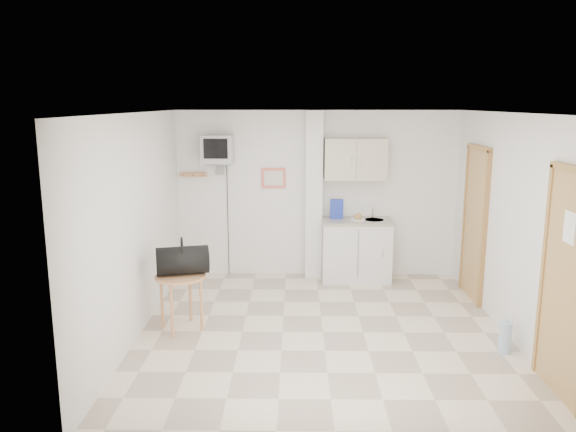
{
  "coord_description": "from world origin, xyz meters",
  "views": [
    {
      "loc": [
        -0.32,
        -6.1,
        2.61
      ],
      "look_at": [
        -0.41,
        0.6,
        1.25
      ],
      "focal_mm": 35.0,
      "sensor_mm": 36.0,
      "label": 1
    }
  ],
  "objects_px": {
    "crt_television": "(218,150)",
    "water_bottle": "(505,337)",
    "duffel_bag": "(182,260)",
    "round_table": "(181,283)"
  },
  "relations": [
    {
      "from": "crt_television",
      "to": "round_table",
      "type": "xyz_separation_m",
      "value": [
        -0.2,
        -1.94,
        -1.38
      ]
    },
    {
      "from": "duffel_bag",
      "to": "water_bottle",
      "type": "bearing_deg",
      "value": -25.15
    },
    {
      "from": "duffel_bag",
      "to": "water_bottle",
      "type": "xyz_separation_m",
      "value": [
        3.53,
        -0.65,
        -0.64
      ]
    },
    {
      "from": "duffel_bag",
      "to": "water_bottle",
      "type": "relative_size",
      "value": 1.68
    },
    {
      "from": "round_table",
      "to": "water_bottle",
      "type": "relative_size",
      "value": 1.67
    },
    {
      "from": "crt_television",
      "to": "round_table",
      "type": "distance_m",
      "value": 2.38
    },
    {
      "from": "crt_television",
      "to": "water_bottle",
      "type": "relative_size",
      "value": 5.5
    },
    {
      "from": "crt_television",
      "to": "water_bottle",
      "type": "xyz_separation_m",
      "value": [
        3.35,
        -2.55,
        -1.76
      ]
    },
    {
      "from": "round_table",
      "to": "water_bottle",
      "type": "xyz_separation_m",
      "value": [
        3.55,
        -0.61,
        -0.38
      ]
    },
    {
      "from": "water_bottle",
      "to": "duffel_bag",
      "type": "bearing_deg",
      "value": 169.5
    }
  ]
}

